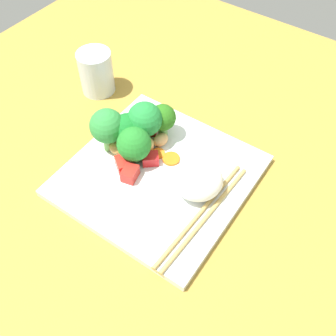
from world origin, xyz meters
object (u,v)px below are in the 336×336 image
at_px(chopstick_pair, 203,215).
at_px(drinking_glass, 96,72).
at_px(rice_mound, 198,180).
at_px(square_plate, 159,175).
at_px(broccoli_floret_1, 134,145).
at_px(carrot_slice_2, 110,137).

xyz_separation_m(chopstick_pair, drinking_glass, (-0.33, 0.14, 0.03)).
bearing_deg(drinking_glass, chopstick_pair, -22.78).
bearing_deg(rice_mound, square_plate, -173.52).
bearing_deg(rice_mound, chopstick_pair, -47.79).
distance_m(broccoli_floret_1, carrot_slice_2, 0.08).
bearing_deg(chopstick_pair, carrot_slice_2, 81.03).
height_order(broccoli_floret_1, drinking_glass, drinking_glass).
bearing_deg(chopstick_pair, broccoli_floret_1, 81.49).
relative_size(rice_mound, drinking_glass, 0.90).
xyz_separation_m(rice_mound, chopstick_pair, (0.03, -0.04, -0.02)).
height_order(carrot_slice_2, chopstick_pair, chopstick_pair).
distance_m(square_plate, broccoli_floret_1, 0.07).
bearing_deg(chopstick_pair, square_plate, 76.40).
bearing_deg(carrot_slice_2, square_plate, -6.66).
bearing_deg(chopstick_pair, rice_mound, 44.16).
relative_size(square_plate, drinking_glass, 3.28).
relative_size(rice_mound, chopstick_pair, 0.34).
bearing_deg(square_plate, chopstick_pair, -15.55).
xyz_separation_m(rice_mound, broccoli_floret_1, (-0.12, -0.01, 0.01)).
bearing_deg(drinking_glass, carrot_slice_2, -40.38).
bearing_deg(broccoli_floret_1, drinking_glass, 148.40).
relative_size(broccoli_floret_1, chopstick_pair, 0.31).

